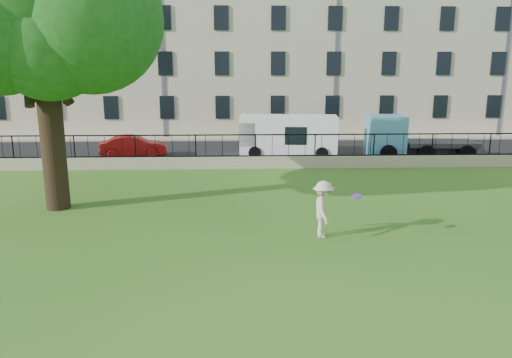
{
  "coord_description": "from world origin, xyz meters",
  "views": [
    {
      "loc": [
        -0.9,
        -12.74,
        5.13
      ],
      "look_at": [
        -0.3,
        3.5,
        1.39
      ],
      "focal_mm": 35.0,
      "sensor_mm": 36.0,
      "label": 1
    }
  ],
  "objects_px": {
    "red_sedan": "(134,146)",
    "blue_truck": "(418,137)",
    "tree": "(37,2)",
    "white_van": "(288,136)",
    "frisbee": "(357,196)",
    "man": "(323,209)"
  },
  "relations": [
    {
      "from": "frisbee",
      "to": "blue_truck",
      "type": "distance_m",
      "value": 14.72
    },
    {
      "from": "tree",
      "to": "white_van",
      "type": "distance_m",
      "value": 15.29
    },
    {
      "from": "red_sedan",
      "to": "white_van",
      "type": "bearing_deg",
      "value": -97.84
    },
    {
      "from": "white_van",
      "to": "blue_truck",
      "type": "distance_m",
      "value": 7.22
    },
    {
      "from": "frisbee",
      "to": "red_sedan",
      "type": "height_order",
      "value": "frisbee"
    },
    {
      "from": "tree",
      "to": "red_sedan",
      "type": "height_order",
      "value": "tree"
    },
    {
      "from": "blue_truck",
      "to": "frisbee",
      "type": "bearing_deg",
      "value": -112.58
    },
    {
      "from": "frisbee",
      "to": "blue_truck",
      "type": "relative_size",
      "value": 0.05
    },
    {
      "from": "frisbee",
      "to": "white_van",
      "type": "relative_size",
      "value": 0.05
    },
    {
      "from": "tree",
      "to": "blue_truck",
      "type": "distance_m",
      "value": 20.05
    },
    {
      "from": "tree",
      "to": "man",
      "type": "xyz_separation_m",
      "value": [
        9.26,
        -3.51,
        -6.29
      ]
    },
    {
      "from": "frisbee",
      "to": "red_sedan",
      "type": "relative_size",
      "value": 0.07
    },
    {
      "from": "red_sedan",
      "to": "white_van",
      "type": "relative_size",
      "value": 0.68
    },
    {
      "from": "man",
      "to": "blue_truck",
      "type": "relative_size",
      "value": 0.31
    },
    {
      "from": "red_sedan",
      "to": "man",
      "type": "bearing_deg",
      "value": -156.34
    },
    {
      "from": "white_van",
      "to": "blue_truck",
      "type": "relative_size",
      "value": 0.96
    },
    {
      "from": "tree",
      "to": "blue_truck",
      "type": "bearing_deg",
      "value": 28.96
    },
    {
      "from": "red_sedan",
      "to": "blue_truck",
      "type": "relative_size",
      "value": 0.65
    },
    {
      "from": "red_sedan",
      "to": "blue_truck",
      "type": "distance_m",
      "value": 15.98
    },
    {
      "from": "tree",
      "to": "white_van",
      "type": "bearing_deg",
      "value": 46.92
    },
    {
      "from": "white_van",
      "to": "blue_truck",
      "type": "bearing_deg",
      "value": -1.99
    },
    {
      "from": "tree",
      "to": "frisbee",
      "type": "height_order",
      "value": "tree"
    }
  ]
}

